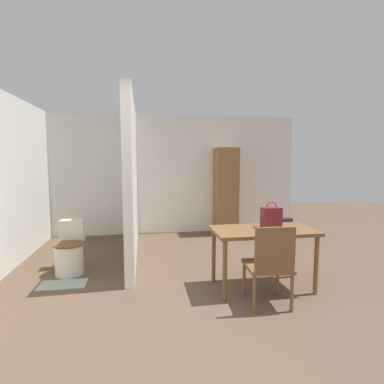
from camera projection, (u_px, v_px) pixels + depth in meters
ground_plane at (207, 357)px, 2.38m from camera, size 16.00×16.00×0.00m
wall_back at (166, 175)px, 6.37m from camera, size 5.65×0.12×2.50m
partition_wall at (132, 179)px, 4.85m from camera, size 0.12×2.77×2.50m
dining_table at (263, 236)px, 3.60m from camera, size 1.21×0.65×0.73m
wooden_chair at (270, 263)px, 3.14m from camera, size 0.49×0.49×0.90m
toilet at (70, 252)px, 4.14m from camera, size 0.40×0.54×0.71m
handbag at (271, 217)px, 3.67m from camera, size 0.23×0.14×0.32m
wooden_cabinet at (226, 191)px, 6.32m from camera, size 0.45×0.46×1.81m
bath_mat at (63, 285)px, 3.75m from camera, size 0.57×0.31×0.01m
space_heater at (283, 232)px, 5.47m from camera, size 0.28×0.17×0.51m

